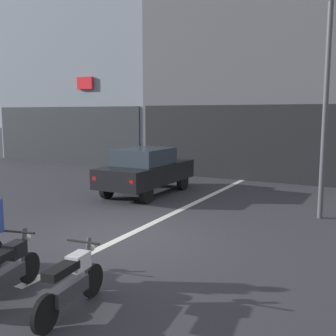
# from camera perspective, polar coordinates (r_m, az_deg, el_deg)

# --- Properties ---
(ground_plane) EXTENTS (120.00, 120.00, 0.00)m
(ground_plane) POSITION_cam_1_polar(r_m,az_deg,el_deg) (9.44, -6.62, -9.87)
(ground_plane) COLOR #333338
(lane_centre_line) EXTENTS (0.20, 18.00, 0.01)m
(lane_centre_line) POSITION_cam_1_polar(r_m,az_deg,el_deg) (14.62, 6.85, -3.50)
(lane_centre_line) COLOR silver
(lane_centre_line) RESTS_ON ground
(building_mid_block) EXTENTS (9.31, 9.53, 16.95)m
(building_mid_block) POSITION_cam_1_polar(r_m,az_deg,el_deg) (22.67, 14.09, 21.91)
(building_mid_block) COLOR #56565B
(building_mid_block) RESTS_ON ground
(car_black_crossing_near) EXTENTS (1.79, 4.11, 1.64)m
(car_black_crossing_near) POSITION_cam_1_polar(r_m,az_deg,el_deg) (14.14, -3.12, -0.21)
(car_black_crossing_near) COLOR black
(car_black_crossing_near) RESTS_ON ground
(street_lamp) EXTENTS (0.36, 0.36, 6.06)m
(street_lamp) POSITION_cam_1_polar(r_m,az_deg,el_deg) (11.53, 21.64, 11.66)
(street_lamp) COLOR #47474C
(street_lamp) RESTS_ON ground
(motorcycle_black_row_left_mid) EXTENTS (0.59, 1.64, 0.98)m
(motorcycle_black_row_left_mid) POSITION_cam_1_polar(r_m,az_deg,el_deg) (6.89, -21.74, -13.18)
(motorcycle_black_row_left_mid) COLOR black
(motorcycle_black_row_left_mid) RESTS_ON ground
(motorcycle_white_row_centre) EXTENTS (0.55, 1.67, 0.98)m
(motorcycle_white_row_centre) POSITION_cam_1_polar(r_m,az_deg,el_deg) (6.13, -13.57, -15.49)
(motorcycle_white_row_centre) COLOR black
(motorcycle_white_row_centre) RESTS_ON ground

